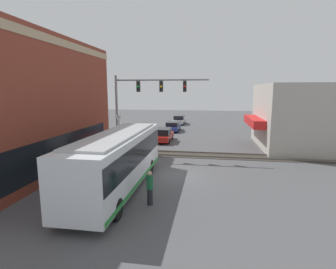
% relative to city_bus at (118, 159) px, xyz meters
% --- Properties ---
extents(ground_plane, '(120.00, 120.00, 0.00)m').
position_rel_city_bus_xyz_m(ground_plane, '(3.11, -2.80, -1.85)').
color(ground_plane, '#4C4C4F').
extents(shop_building, '(9.98, 11.06, 6.41)m').
position_rel_city_bus_xyz_m(shop_building, '(13.98, -15.20, 1.35)').
color(shop_building, '#B2ADA3').
rests_on(shop_building, ground).
extents(city_bus, '(10.69, 2.59, 3.37)m').
position_rel_city_bus_xyz_m(city_bus, '(0.00, 0.00, 0.00)').
color(city_bus, silver).
rests_on(city_bus, ground).
extents(traffic_signal_gantry, '(0.42, 8.03, 7.04)m').
position_rel_city_bus_xyz_m(traffic_signal_gantry, '(7.90, 0.45, 3.39)').
color(traffic_signal_gantry, gray).
rests_on(traffic_signal_gantry, ground).
extents(crossing_signal, '(1.41, 1.18, 3.81)m').
position_rel_city_bus_xyz_m(crossing_signal, '(7.30, 2.54, 0.44)').
color(crossing_signal, gray).
rests_on(crossing_signal, ground).
extents(rail_track_near, '(2.60, 60.00, 0.15)m').
position_rel_city_bus_xyz_m(rail_track_near, '(9.11, -2.80, -1.82)').
color(rail_track_near, '#332D28').
rests_on(rail_track_near, ground).
extents(parked_car_red, '(4.52, 1.82, 1.53)m').
position_rel_city_bus_xyz_m(parked_car_red, '(14.89, 0.00, -1.15)').
color(parked_car_red, '#B21E19').
rests_on(parked_car_red, ground).
extents(parked_car_blue, '(4.67, 1.82, 1.37)m').
position_rel_city_bus_xyz_m(parked_car_blue, '(22.76, -0.00, -1.21)').
color(parked_car_blue, navy).
rests_on(parked_car_blue, ground).
extents(parked_car_silver, '(4.75, 1.82, 1.53)m').
position_rel_city_bus_xyz_m(parked_car_silver, '(30.76, 0.00, -1.14)').
color(parked_car_silver, '#B7B7BC').
rests_on(parked_car_silver, ground).
extents(pedestrian_near_bus, '(0.34, 0.34, 1.78)m').
position_rel_city_bus_xyz_m(pedestrian_near_bus, '(-1.77, -2.26, -0.94)').
color(pedestrian_near_bus, black).
rests_on(pedestrian_near_bus, ground).
extents(pedestrian_at_crossing, '(0.34, 0.34, 1.83)m').
position_rel_city_bus_xyz_m(pedestrian_at_crossing, '(6.90, 2.40, -0.91)').
color(pedestrian_at_crossing, '#2D3351').
rests_on(pedestrian_at_crossing, ground).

